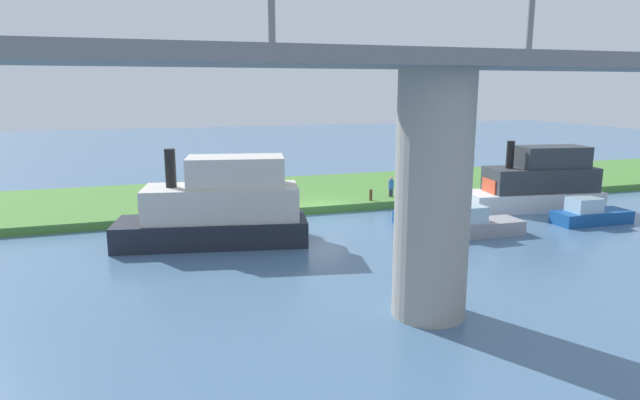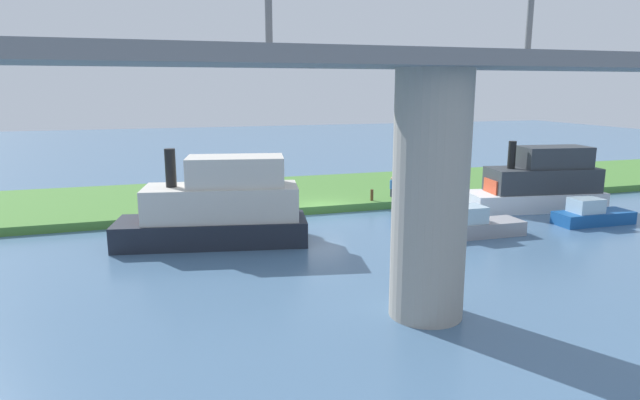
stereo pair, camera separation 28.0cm
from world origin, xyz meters
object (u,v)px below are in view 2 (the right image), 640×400
(person_on_bank, at_px, (392,187))
(motorboat_white, at_px, (539,184))
(bridge_pylon, at_px, (430,197))
(houseboat_blue, at_px, (475,225))
(motorboat_red, at_px, (592,215))
(mooring_post, at_px, (372,195))
(skiff_small, at_px, (218,209))
(riverboat_paddlewheel, at_px, (431,214))

(person_on_bank, relative_size, motorboat_white, 0.15)
(bridge_pylon, distance_m, houseboat_blue, 12.04)
(motorboat_red, bearing_deg, mooring_post, -36.63)
(motorboat_white, bearing_deg, skiff_small, 4.77)
(person_on_bank, distance_m, motorboat_white, 9.56)
(bridge_pylon, bearing_deg, skiff_small, -62.89)
(motorboat_red, bearing_deg, bridge_pylon, 29.43)
(motorboat_white, bearing_deg, riverboat_paddlewheel, 7.72)
(motorboat_red, height_order, riverboat_paddlewheel, motorboat_red)
(skiff_small, bearing_deg, riverboat_paddlewheel, -177.26)
(bridge_pylon, relative_size, person_on_bank, 6.12)
(skiff_small, bearing_deg, bridge_pylon, 117.11)
(person_on_bank, distance_m, riverboat_paddlewheel, 5.59)
(mooring_post, relative_size, motorboat_white, 0.08)
(mooring_post, bearing_deg, person_on_bank, -156.76)
(person_on_bank, bearing_deg, houseboat_blue, 95.06)
(houseboat_blue, bearing_deg, mooring_post, -71.97)
(person_on_bank, height_order, houseboat_blue, person_on_bank)
(motorboat_white, xyz_separation_m, riverboat_paddlewheel, (8.52, 1.16, -1.13))
(mooring_post, bearing_deg, riverboat_paddlewheel, 110.75)
(person_on_bank, bearing_deg, motorboat_red, 135.29)
(bridge_pylon, distance_m, mooring_post, 17.73)
(person_on_bank, relative_size, houseboat_blue, 0.28)
(mooring_post, height_order, houseboat_blue, houseboat_blue)
(motorboat_white, relative_size, riverboat_paddlewheel, 1.96)
(mooring_post, height_order, riverboat_paddlewheel, riverboat_paddlewheel)
(mooring_post, xyz_separation_m, motorboat_red, (-10.62, 7.90, -0.31))
(mooring_post, xyz_separation_m, motorboat_white, (-10.32, 3.60, 0.80))
(motorboat_red, height_order, houseboat_blue, houseboat_blue)
(motorboat_red, xyz_separation_m, riverboat_paddlewheel, (8.82, -3.14, -0.02))
(bridge_pylon, relative_size, houseboat_blue, 1.69)
(bridge_pylon, height_order, skiff_small, bridge_pylon)
(skiff_small, relative_size, houseboat_blue, 2.00)
(motorboat_red, relative_size, riverboat_paddlewheel, 1.01)
(mooring_post, distance_m, motorboat_red, 13.24)
(motorboat_red, distance_m, riverboat_paddlewheel, 9.36)
(person_on_bank, bearing_deg, motorboat_white, 152.60)
(bridge_pylon, bearing_deg, motorboat_red, -150.57)
(bridge_pylon, distance_m, skiff_small, 12.96)
(person_on_bank, bearing_deg, riverboat_paddlewheel, 89.56)
(motorboat_white, bearing_deg, houseboat_blue, 30.21)
(skiff_small, bearing_deg, motorboat_white, -175.23)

